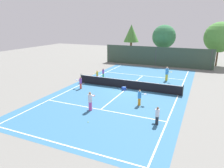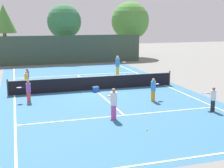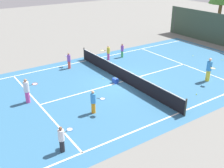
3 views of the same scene
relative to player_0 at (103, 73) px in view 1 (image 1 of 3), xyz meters
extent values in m
plane|color=slate|center=(4.49, -3.18, -0.64)|extent=(80.00, 80.00, 0.00)
cube|color=teal|center=(4.49, -3.18, -0.64)|extent=(13.00, 25.00, 0.00)
cube|color=white|center=(-1.01, -3.18, -0.64)|extent=(0.10, 24.00, 0.01)
cube|color=white|center=(9.99, -3.18, -0.64)|extent=(0.10, 24.00, 0.01)
cube|color=white|center=(4.49, -15.18, -0.64)|extent=(11.00, 0.10, 0.01)
cube|color=white|center=(4.49, 8.82, -0.64)|extent=(11.00, 0.10, 0.01)
cube|color=white|center=(4.49, -9.58, -0.64)|extent=(11.00, 0.10, 0.01)
cube|color=white|center=(4.49, 3.22, -0.64)|extent=(11.00, 0.10, 0.01)
cube|color=white|center=(4.49, -3.18, -0.64)|extent=(0.10, 12.80, 0.01)
cylinder|color=#333833|center=(-1.41, -3.18, -0.09)|extent=(0.10, 0.10, 1.10)
cylinder|color=#333833|center=(10.39, -3.18, -0.09)|extent=(0.10, 0.10, 1.10)
cube|color=black|center=(4.49, -3.18, -0.17)|extent=(11.80, 0.03, 0.95)
cube|color=white|center=(4.49, -3.18, 0.33)|extent=(11.80, 0.04, 0.05)
cube|color=#384C3D|center=(4.49, 10.82, 0.96)|extent=(18.00, 0.06, 3.20)
cylinder|color=#3F4447|center=(-4.01, 10.82, 0.96)|extent=(0.12, 0.12, 3.20)
cylinder|color=#3F4447|center=(4.49, 10.82, 0.96)|extent=(0.12, 0.12, 3.20)
cylinder|color=#3F4447|center=(12.99, 10.82, 0.96)|extent=(0.12, 0.12, 3.20)
cylinder|color=brown|center=(13.90, 15.02, 0.80)|extent=(0.28, 0.28, 2.89)
sphere|color=#4C8E3D|center=(13.90, 15.02, 4.10)|extent=(4.94, 4.94, 4.94)
cylinder|color=brown|center=(5.06, 13.97, 0.93)|extent=(0.31, 0.31, 3.15)
sphere|color=#337547|center=(5.06, 13.97, 4.03)|extent=(4.07, 4.07, 4.07)
cylinder|color=brown|center=(-1.88, 16.53, 1.01)|extent=(0.42, 0.42, 3.32)
cone|color=#4C8E3D|center=(-1.88, 16.53, 4.37)|extent=(3.05, 3.05, 3.39)
cylinder|color=#3FA559|center=(0.00, 0.00, -0.35)|extent=(0.22, 0.22, 0.59)
cylinder|color=purple|center=(0.00, 0.00, 0.20)|extent=(0.27, 0.27, 0.51)
sphere|color=brown|center=(0.00, 0.00, 0.54)|extent=(0.16, 0.16, 0.16)
cylinder|color=#D14799|center=(3.76, -10.03, -0.27)|extent=(0.27, 0.27, 0.74)
cylinder|color=silver|center=(3.76, -10.03, 0.43)|extent=(0.34, 0.34, 0.65)
sphere|color=#A37556|center=(3.76, -10.03, 0.85)|extent=(0.20, 0.20, 0.20)
cylinder|color=black|center=(3.74, -9.71, 0.46)|extent=(0.05, 0.20, 0.03)
torus|color=red|center=(3.71, -9.46, 0.46)|extent=(0.36, 0.36, 0.03)
cylinder|color=silver|center=(3.71, -9.46, 0.46)|extent=(0.30, 0.30, 0.00)
cylinder|color=#D14799|center=(-0.14, -1.42, -0.34)|extent=(0.22, 0.22, 0.60)
cylinder|color=yellow|center=(-0.14, -1.42, 0.22)|extent=(0.28, 0.28, 0.53)
sphere|color=tan|center=(-0.14, -1.42, 0.56)|extent=(0.16, 0.16, 0.16)
cylinder|color=black|center=(-0.26, -1.68, 0.25)|extent=(0.11, 0.19, 0.03)
torus|color=yellow|center=(-0.37, -1.91, 0.25)|extent=(0.44, 0.44, 0.03)
cylinder|color=silver|center=(-0.37, -1.91, 0.25)|extent=(0.37, 0.37, 0.00)
cylinder|color=#E54C3F|center=(-0.16, -5.28, -0.34)|extent=(0.23, 0.23, 0.62)
cylinder|color=purple|center=(-0.16, -5.28, 0.24)|extent=(0.28, 0.28, 0.54)
sphere|color=#A37556|center=(-0.16, -5.28, 0.59)|extent=(0.17, 0.17, 0.17)
cylinder|color=black|center=(-0.45, -5.21, 0.27)|extent=(0.20, 0.07, 0.03)
torus|color=blue|center=(-0.69, -5.16, 0.27)|extent=(0.39, 0.39, 0.03)
cylinder|color=silver|center=(-0.69, -5.16, 0.27)|extent=(0.33, 0.33, 0.00)
cylinder|color=yellow|center=(7.90, 2.02, -0.23)|extent=(0.30, 0.30, 0.82)
cylinder|color=#388CD8|center=(7.90, 2.02, 0.54)|extent=(0.38, 0.38, 0.72)
sphere|color=beige|center=(7.90, 2.02, 1.01)|extent=(0.22, 0.22, 0.22)
cylinder|color=black|center=(8.20, 1.85, 0.57)|extent=(0.19, 0.13, 0.03)
torus|color=yellow|center=(8.41, 1.73, 0.57)|extent=(0.45, 0.45, 0.03)
cylinder|color=silver|center=(8.41, 1.73, 0.57)|extent=(0.38, 0.38, 0.00)
cylinder|color=orange|center=(7.16, -7.30, -0.31)|extent=(0.24, 0.24, 0.66)
cylinder|color=#388CD8|center=(7.16, -7.30, 0.31)|extent=(0.30, 0.30, 0.58)
sphere|color=tan|center=(7.16, -7.30, 0.69)|extent=(0.18, 0.18, 0.18)
cylinder|color=black|center=(7.38, -7.09, 0.34)|extent=(0.17, 0.16, 0.03)
torus|color=blue|center=(7.56, -6.92, 0.34)|extent=(0.47, 0.47, 0.03)
cylinder|color=silver|center=(7.56, -6.92, 0.34)|extent=(0.39, 0.39, 0.00)
cylinder|color=#232328|center=(9.37, -10.28, -0.33)|extent=(0.23, 0.23, 0.63)
cylinder|color=silver|center=(9.37, -10.28, 0.25)|extent=(0.29, 0.29, 0.55)
sphere|color=brown|center=(9.37, -10.28, 0.61)|extent=(0.17, 0.17, 0.17)
cylinder|color=black|center=(9.28, -10.00, 0.28)|extent=(0.09, 0.20, 0.03)
torus|color=blue|center=(9.20, -9.76, 0.28)|extent=(0.42, 0.42, 0.03)
cylinder|color=silver|center=(9.20, -9.76, 0.28)|extent=(0.35, 0.35, 0.00)
cube|color=blue|center=(4.40, -3.83, -0.46)|extent=(0.42, 0.29, 0.36)
sphere|color=#CCE533|center=(4.31, -3.83, -0.25)|extent=(0.07, 0.07, 0.07)
sphere|color=#CCE533|center=(4.48, -3.78, -0.25)|extent=(0.07, 0.07, 0.07)
sphere|color=#CCE533|center=(4.72, -12.05, -0.61)|extent=(0.07, 0.07, 0.07)
sphere|color=#CCE533|center=(3.30, -4.19, -0.61)|extent=(0.07, 0.07, 0.07)
sphere|color=#CCE533|center=(5.70, 6.94, -0.61)|extent=(0.07, 0.07, 0.07)
sphere|color=#CCE533|center=(8.99, -0.47, -0.61)|extent=(0.07, 0.07, 0.07)
sphere|color=#CCE533|center=(4.92, -2.10, -0.61)|extent=(0.07, 0.07, 0.07)
sphere|color=#CCE533|center=(3.48, 5.66, -0.61)|extent=(0.07, 0.07, 0.07)
camera|label=1|loc=(11.95, -23.96, 6.37)|focal=33.39mm
camera|label=2|loc=(-0.81, -24.58, 4.31)|focal=50.64mm
camera|label=3|loc=(18.96, -14.02, 7.36)|focal=43.02mm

